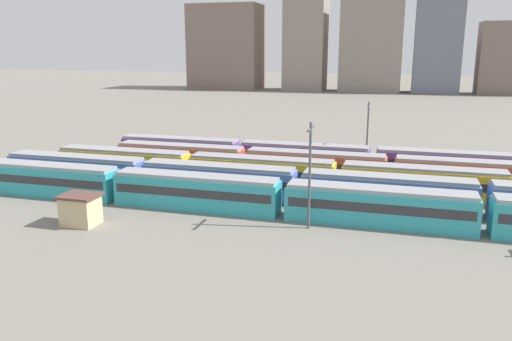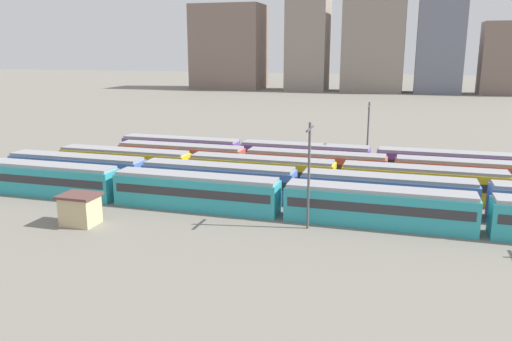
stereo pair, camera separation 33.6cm
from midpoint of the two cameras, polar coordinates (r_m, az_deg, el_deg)
The scene contains 13 objects.
ground_plane at distance 67.07m, azimuth -9.17°, elevation -1.10°, with size 600.00×600.00×0.00m, color slate.
train_track_0 at distance 51.68m, azimuth 2.85°, elevation -3.14°, with size 74.70×3.06×3.75m.
train_track_1 at distance 56.07m, azimuth 23.95°, elevation -2.98°, with size 112.50×3.06×3.75m.
train_track_2 at distance 60.53m, azimuth 17.95°, elevation -1.31°, with size 93.60×3.06×3.75m.
train_track_3 at distance 66.38m, azimuth 6.47°, elevation 0.53°, with size 55.80×3.06×3.75m.
train_track_4 at distance 70.70m, azimuth 12.78°, elevation 1.08°, with size 74.70×3.06×3.75m.
catenary_pole_1 at distance 72.83m, azimuth 12.22°, elevation 4.19°, with size 0.24×3.20×9.55m.
catenary_pole_2 at distance 47.51m, azimuth 5.82°, elevation -0.03°, with size 0.24×3.20×10.16m.
signal_hut at distance 52.23m, azimuth -19.19°, elevation -4.12°, with size 3.60×3.00×3.04m.
distant_building_0 at distance 222.48m, azimuth -3.31°, elevation 13.59°, with size 29.39×19.62×34.56m, color #7A665B.
distant_building_1 at distance 213.82m, azimuth 5.59°, elevation 15.06°, with size 16.09×16.86×45.78m, color gray.
distant_building_2 at distance 210.50m, azimuth 12.73°, elevation 13.49°, with size 23.45×15.97×35.95m, color gray.
distant_building_3 at distance 210.39m, azimuth 19.61°, elevation 13.44°, with size 17.00×14.80×38.77m, color slate.
Camera 1 is at (27.78, -48.30, 16.64)m, focal length 35.81 mm.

